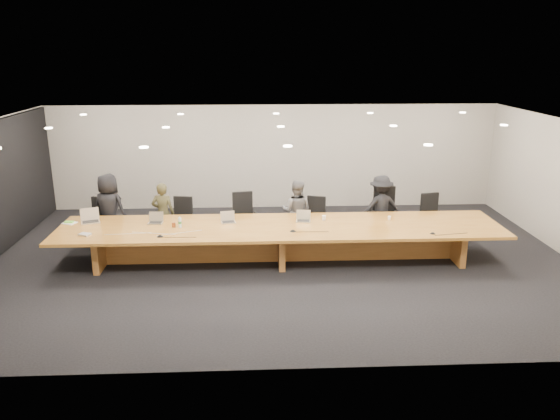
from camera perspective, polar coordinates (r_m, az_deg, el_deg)
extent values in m
plane|color=black|center=(11.35, 0.07, -5.28)|extent=(12.00, 12.00, 0.00)
cube|color=beige|center=(14.81, -0.69, 5.56)|extent=(12.00, 0.02, 2.80)
cube|color=#905C1F|center=(11.10, 0.07, -1.82)|extent=(9.00, 1.80, 0.06)
cube|color=brown|center=(11.23, 0.07, -3.64)|extent=(7.65, 0.15, 0.69)
cube|color=brown|center=(11.63, -17.98, -3.76)|extent=(0.12, 1.26, 0.69)
cube|color=brown|center=(11.23, 0.07, -3.64)|extent=(0.12, 1.26, 0.69)
cube|color=brown|center=(11.95, 17.62, -3.19)|extent=(0.12, 1.26, 0.69)
imported|color=black|center=(12.61, -17.40, 0.06)|extent=(0.91, 0.73, 1.61)
imported|color=#33311C|center=(12.41, -12.12, -0.33)|extent=(0.54, 0.38, 1.39)
imported|color=#58585B|center=(12.25, 1.73, -0.12)|extent=(0.82, 0.72, 1.42)
imported|color=black|center=(12.57, 10.46, 0.23)|extent=(1.05, 0.71, 1.50)
cylinder|color=silver|center=(11.16, -10.42, -1.30)|extent=(0.07, 0.07, 0.20)
cylinder|color=brown|center=(11.22, -11.05, -1.53)|extent=(0.09, 0.09, 0.09)
cone|color=silver|center=(11.49, 4.61, -0.82)|extent=(0.09, 0.09, 0.10)
cone|color=white|center=(11.71, 11.35, -0.82)|extent=(0.09, 0.09, 0.08)
cube|color=white|center=(12.07, -21.12, -1.27)|extent=(0.32, 0.29, 0.02)
cube|color=#70D538|center=(12.07, -21.17, -1.17)|extent=(0.18, 0.11, 0.03)
cube|color=silver|center=(11.20, -19.74, -2.41)|extent=(0.26, 0.23, 0.03)
cone|color=black|center=(10.71, -12.43, -2.67)|extent=(0.15, 0.15, 0.03)
cone|color=black|center=(10.76, 1.36, -2.17)|extent=(0.14, 0.14, 0.03)
cone|color=black|center=(11.04, 15.67, -2.33)|extent=(0.11, 0.11, 0.03)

